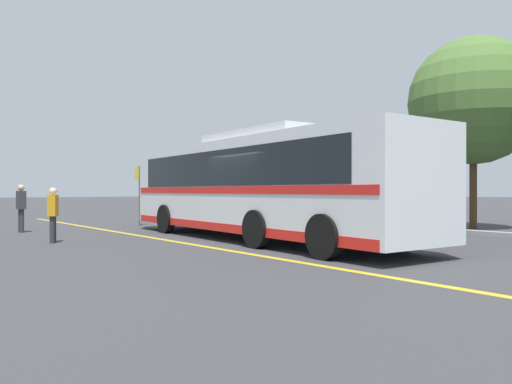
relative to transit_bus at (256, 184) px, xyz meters
name	(u,v)px	position (x,y,z in m)	size (l,w,h in m)	color
ground_plane	(256,243)	(0.64, -0.50, -1.69)	(220.00, 220.00, 0.00)	#38383A
lane_strip_0	(193,245)	(-0.01, -2.20, -1.69)	(0.20, 32.35, 0.01)	gold
curb_strip	(397,227)	(-0.01, 6.94, -1.62)	(40.35, 0.36, 0.15)	#99999E
transit_bus	(256,184)	(0.00, 0.00, 0.00)	(12.78, 3.36, 3.23)	silver
parked_car_0	(201,204)	(-12.30, 5.60, -0.93)	(4.93, 2.04, 1.53)	#4C3823
parked_car_1	(276,206)	(-6.23, 6.05, -0.91)	(4.56, 2.21, 1.59)	#4C3823
parked_car_2	(382,212)	(0.29, 5.65, -1.00)	(4.04, 2.12, 1.39)	navy
pedestrian_0	(53,212)	(-2.87, -5.14, -0.80)	(0.47, 0.40, 1.59)	#2D2D33
pedestrian_1	(21,205)	(-7.31, -5.00, -0.72)	(0.44, 0.27, 1.72)	#2D2D33
bus_stop_sign	(139,188)	(-7.86, -0.20, -0.08)	(0.07, 0.40, 2.56)	#59595E
tree_1	(473,101)	(1.76, 9.40, 3.31)	(4.97, 4.97, 7.50)	#513823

